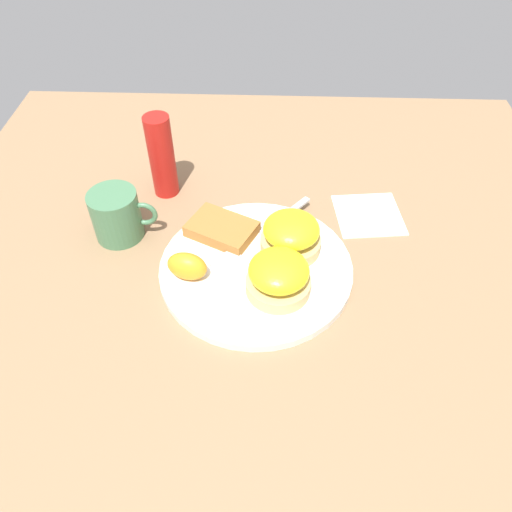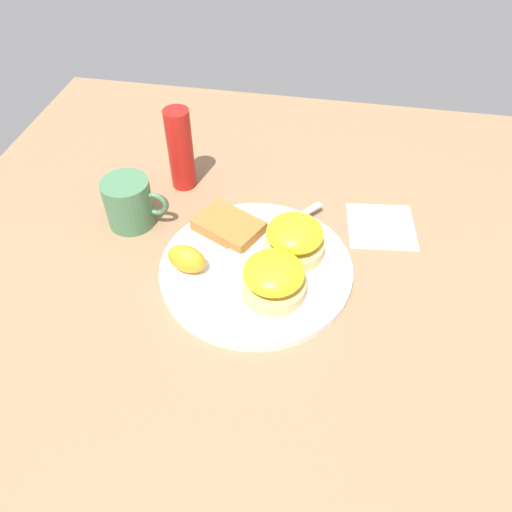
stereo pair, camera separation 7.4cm
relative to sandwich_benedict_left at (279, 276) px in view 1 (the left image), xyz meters
name	(u,v)px [view 1 (the left image)]	position (x,y,z in m)	size (l,w,h in m)	color
ground_plane	(256,271)	(-0.03, 0.05, -0.04)	(1.10, 1.10, 0.00)	#846647
plate	(256,268)	(-0.03, 0.05, -0.04)	(0.29, 0.29, 0.01)	silver
sandwich_benedict_left	(279,276)	(0.00, 0.00, 0.00)	(0.09, 0.09, 0.06)	tan
sandwich_benedict_right	(291,235)	(0.02, 0.09, 0.00)	(0.09, 0.09, 0.06)	tan
hashbrown_patty	(222,229)	(-0.09, 0.12, -0.02)	(0.10, 0.07, 0.02)	#99622D
orange_wedge	(187,266)	(-0.13, 0.02, -0.01)	(0.06, 0.04, 0.04)	orange
fork	(258,236)	(-0.03, 0.11, -0.03)	(0.16, 0.18, 0.00)	silver
cup	(117,215)	(-0.26, 0.12, 0.00)	(0.11, 0.08, 0.08)	#42704C
napkin	(368,214)	(0.15, 0.19, -0.04)	(0.11, 0.11, 0.00)	white
condiment_bottle	(162,156)	(-0.20, 0.24, 0.03)	(0.04, 0.04, 0.15)	#B21914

